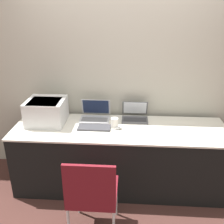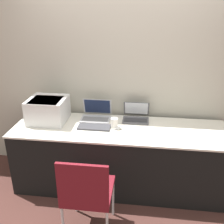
{
  "view_description": "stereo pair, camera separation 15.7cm",
  "coord_description": "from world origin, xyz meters",
  "px_view_note": "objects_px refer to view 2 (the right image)",
  "views": [
    {
      "loc": [
        0.09,
        -2.33,
        2.11
      ],
      "look_at": [
        -0.1,
        0.4,
        0.95
      ],
      "focal_mm": 42.0,
      "sensor_mm": 36.0,
      "label": 1
    },
    {
      "loc": [
        0.25,
        -2.32,
        2.11
      ],
      "look_at": [
        -0.1,
        0.4,
        0.95
      ],
      "focal_mm": 42.0,
      "sensor_mm": 36.0,
      "label": 2
    }
  ],
  "objects_px": {
    "laptop_left": "(96,115)",
    "external_keyboard": "(94,127)",
    "printer": "(48,109)",
    "mouse": "(117,128)",
    "laptop_right": "(136,116)",
    "chair": "(87,191)",
    "coffee_cup": "(114,123)"
  },
  "relations": [
    {
      "from": "laptop_left",
      "to": "external_keyboard",
      "type": "distance_m",
      "value": 0.27
    },
    {
      "from": "printer",
      "to": "mouse",
      "type": "xyz_separation_m",
      "value": [
        0.85,
        -0.12,
        -0.14
      ]
    },
    {
      "from": "laptop_right",
      "to": "external_keyboard",
      "type": "height_order",
      "value": "laptop_right"
    },
    {
      "from": "chair",
      "to": "external_keyboard",
      "type": "bearing_deg",
      "value": 95.76
    },
    {
      "from": "external_keyboard",
      "to": "mouse",
      "type": "bearing_deg",
      "value": -1.67
    },
    {
      "from": "printer",
      "to": "laptop_left",
      "type": "xyz_separation_m",
      "value": [
        0.56,
        0.15,
        -0.1
      ]
    },
    {
      "from": "coffee_cup",
      "to": "chair",
      "type": "distance_m",
      "value": 0.89
    },
    {
      "from": "printer",
      "to": "chair",
      "type": "relative_size",
      "value": 0.47
    },
    {
      "from": "coffee_cup",
      "to": "laptop_right",
      "type": "bearing_deg",
      "value": 49.0
    },
    {
      "from": "printer",
      "to": "chair",
      "type": "height_order",
      "value": "printer"
    },
    {
      "from": "laptop_left",
      "to": "mouse",
      "type": "height_order",
      "value": "laptop_left"
    },
    {
      "from": "mouse",
      "to": "chair",
      "type": "height_order",
      "value": "chair"
    },
    {
      "from": "mouse",
      "to": "chair",
      "type": "distance_m",
      "value": 0.85
    },
    {
      "from": "printer",
      "to": "laptop_left",
      "type": "distance_m",
      "value": 0.58
    },
    {
      "from": "external_keyboard",
      "to": "coffee_cup",
      "type": "distance_m",
      "value": 0.24
    },
    {
      "from": "mouse",
      "to": "chair",
      "type": "relative_size",
      "value": 0.08
    },
    {
      "from": "laptop_left",
      "to": "coffee_cup",
      "type": "bearing_deg",
      "value": -43.47
    },
    {
      "from": "printer",
      "to": "mouse",
      "type": "bearing_deg",
      "value": -8.39
    },
    {
      "from": "printer",
      "to": "mouse",
      "type": "height_order",
      "value": "printer"
    },
    {
      "from": "mouse",
      "to": "coffee_cup",
      "type": "bearing_deg",
      "value": 138.99
    },
    {
      "from": "printer",
      "to": "external_keyboard",
      "type": "relative_size",
      "value": 1.17
    },
    {
      "from": "laptop_right",
      "to": "chair",
      "type": "height_order",
      "value": "laptop_right"
    },
    {
      "from": "laptop_left",
      "to": "coffee_cup",
      "type": "height_order",
      "value": "laptop_left"
    },
    {
      "from": "external_keyboard",
      "to": "laptop_left",
      "type": "bearing_deg",
      "value": 95.07
    },
    {
      "from": "printer",
      "to": "mouse",
      "type": "distance_m",
      "value": 0.87
    },
    {
      "from": "laptop_right",
      "to": "coffee_cup",
      "type": "relative_size",
      "value": 2.58
    },
    {
      "from": "mouse",
      "to": "laptop_left",
      "type": "bearing_deg",
      "value": 136.83
    },
    {
      "from": "coffee_cup",
      "to": "chair",
      "type": "height_order",
      "value": "chair"
    },
    {
      "from": "laptop_left",
      "to": "chair",
      "type": "xyz_separation_m",
      "value": [
        0.1,
        -1.06,
        -0.28
      ]
    },
    {
      "from": "printer",
      "to": "chair",
      "type": "bearing_deg",
      "value": -54.22
    },
    {
      "from": "printer",
      "to": "coffee_cup",
      "type": "relative_size",
      "value": 3.58
    },
    {
      "from": "printer",
      "to": "mouse",
      "type": "relative_size",
      "value": 5.78
    }
  ]
}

